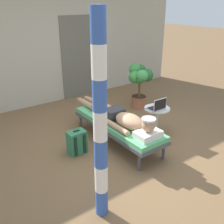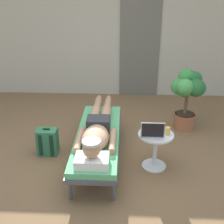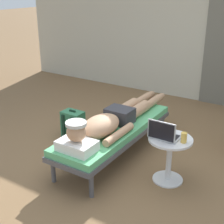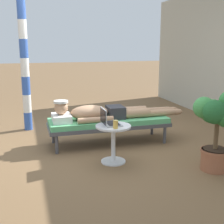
% 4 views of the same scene
% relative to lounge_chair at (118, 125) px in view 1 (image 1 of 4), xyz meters
% --- Properties ---
extents(ground_plane, '(40.00, 40.00, 0.00)m').
position_rel_lounge_chair_xyz_m(ground_plane, '(0.07, -0.16, -0.35)').
color(ground_plane, brown).
extents(house_wall_back, '(7.60, 0.20, 2.70)m').
position_rel_lounge_chair_xyz_m(house_wall_back, '(-0.00, 2.70, 1.00)').
color(house_wall_back, '#B2AD99').
rests_on(house_wall_back, ground).
extents(house_door_panel, '(0.84, 0.03, 2.04)m').
position_rel_lounge_chair_xyz_m(house_door_panel, '(0.67, 2.59, 0.67)').
color(house_door_panel, '#625F54').
rests_on(house_door_panel, ground).
extents(lounge_chair, '(0.62, 1.95, 0.42)m').
position_rel_lounge_chair_xyz_m(lounge_chair, '(0.00, 0.00, 0.00)').
color(lounge_chair, '#4C4C51').
rests_on(lounge_chair, ground).
extents(person_reclining, '(0.53, 2.17, 0.33)m').
position_rel_lounge_chair_xyz_m(person_reclining, '(0.00, -0.09, 0.17)').
color(person_reclining, white).
rests_on(person_reclining, lounge_chair).
extents(side_table, '(0.48, 0.48, 0.52)m').
position_rel_lounge_chair_xyz_m(side_table, '(0.80, -0.16, 0.01)').
color(side_table, silver).
rests_on(side_table, ground).
extents(laptop, '(0.31, 0.24, 0.23)m').
position_rel_lounge_chair_xyz_m(laptop, '(0.74, -0.21, 0.24)').
color(laptop, '#A5A8AD').
rests_on(laptop, side_table).
extents(drink_glass, '(0.06, 0.06, 0.11)m').
position_rel_lounge_chair_xyz_m(drink_glass, '(0.95, -0.17, 0.23)').
color(drink_glass, gold).
rests_on(drink_glass, side_table).
extents(backpack, '(0.30, 0.26, 0.42)m').
position_rel_lounge_chair_xyz_m(backpack, '(-0.77, 0.11, -0.15)').
color(backpack, '#33724C').
rests_on(backpack, ground).
extents(potted_plant, '(0.58, 0.61, 1.04)m').
position_rel_lounge_chair_xyz_m(potted_plant, '(1.43, 1.02, 0.32)').
color(potted_plant, '#9E5B3D').
rests_on(potted_plant, ground).
extents(porch_post, '(0.15, 0.15, 2.34)m').
position_rel_lounge_chair_xyz_m(porch_post, '(-1.19, -1.25, 0.82)').
color(porch_post, '#3359B2').
rests_on(porch_post, ground).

